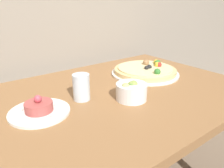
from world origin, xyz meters
TOP-DOWN VIEW (x-y plane):
  - dining_table at (0.00, 0.42)m, footprint 1.20×0.84m
  - pizza_plate at (0.27, 0.51)m, footprint 0.36×0.36m
  - tartare_plate at (-0.34, 0.43)m, footprint 0.21×0.21m
  - small_bowl at (0.00, 0.32)m, footprint 0.13×0.13m
  - drinking_glass at (-0.16, 0.44)m, footprint 0.07×0.07m

SIDE VIEW (x-z plane):
  - dining_table at x=0.00m, z-range 0.27..1.01m
  - tartare_plate at x=-0.34m, z-range 0.72..0.79m
  - pizza_plate at x=0.27m, z-range 0.72..0.79m
  - small_bowl at x=0.00m, z-range 0.73..0.81m
  - drinking_glass at x=-0.16m, z-range 0.74..0.84m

